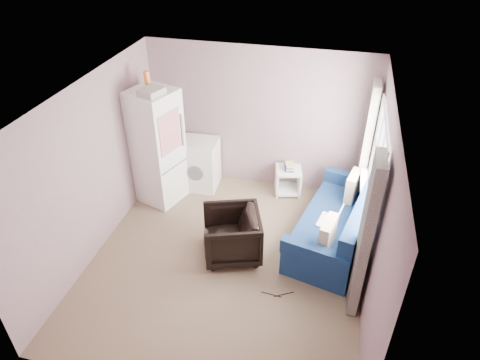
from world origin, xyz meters
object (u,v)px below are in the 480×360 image
object	(u,v)px
washing_machine	(200,163)
side_table	(288,179)
sofa	(339,226)
armchair	(232,233)
fridge	(157,147)

from	to	relation	value
washing_machine	side_table	bearing A→B (deg)	2.66
side_table	sofa	size ratio (longest dim) A/B	0.27
side_table	armchair	bearing A→B (deg)	-107.54
fridge	sofa	xyz separation A→B (m)	(3.02, -0.50, -0.66)
sofa	side_table	bearing A→B (deg)	141.90
armchair	washing_machine	bearing A→B (deg)	-167.39
armchair	sofa	distance (m)	1.60
armchair	fridge	xyz separation A→B (m)	(-1.54, 1.11, 0.59)
fridge	side_table	bearing A→B (deg)	35.91
fridge	washing_machine	world-z (taller)	fridge
armchair	sofa	size ratio (longest dim) A/B	0.36
armchair	side_table	size ratio (longest dim) A/B	1.37
side_table	sofa	distance (m)	1.48
fridge	armchair	bearing A→B (deg)	-17.21
washing_machine	sofa	xyz separation A→B (m)	(2.48, -1.00, -0.12)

